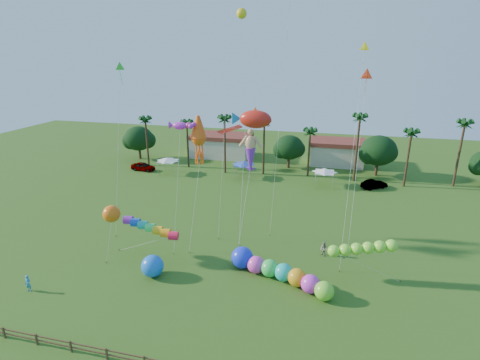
% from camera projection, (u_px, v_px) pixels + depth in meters
% --- Properties ---
extents(ground, '(160.00, 160.00, 0.00)m').
position_uv_depth(ground, '(211.00, 319.00, 31.37)').
color(ground, '#285116').
rests_on(ground, ground).
extents(tree_line, '(69.46, 8.91, 11.00)m').
position_uv_depth(tree_line, '(302.00, 148.00, 69.58)').
color(tree_line, '#3A2819').
rests_on(tree_line, ground).
extents(buildings_row, '(35.00, 7.00, 4.00)m').
position_uv_depth(buildings_row, '(272.00, 150.00, 77.35)').
color(buildings_row, beige).
rests_on(buildings_row, ground).
extents(tent_row, '(31.00, 4.00, 0.60)m').
position_uv_depth(tent_row, '(243.00, 164.00, 65.21)').
color(tent_row, white).
rests_on(tent_row, ground).
extents(car_a, '(4.77, 2.29, 1.57)m').
position_uv_depth(car_a, '(143.00, 167.00, 70.46)').
color(car_a, '#4C4C54').
rests_on(car_a, ground).
extents(car_b, '(4.47, 3.75, 1.44)m').
position_uv_depth(car_b, '(374.00, 184.00, 61.23)').
color(car_b, '#4C4C54').
rests_on(car_b, ground).
extents(spectator_a, '(0.60, 0.39, 1.64)m').
position_uv_depth(spectator_a, '(28.00, 283.00, 34.77)').
color(spectator_a, teal).
rests_on(spectator_a, ground).
extents(spectator_b, '(1.03, 1.02, 1.67)m').
position_uv_depth(spectator_b, '(324.00, 249.00, 40.81)').
color(spectator_b, '#9D9883').
rests_on(spectator_b, ground).
extents(caterpillar_inflatable, '(10.76, 5.80, 2.27)m').
position_uv_depth(caterpillar_inflatable, '(276.00, 271.00, 36.52)').
color(caterpillar_inflatable, '#FE43CB').
rests_on(caterpillar_inflatable, ground).
extents(blue_ball, '(2.23, 2.23, 2.23)m').
position_uv_depth(blue_ball, '(152.00, 266.00, 37.06)').
color(blue_ball, blue).
rests_on(blue_ball, ground).
extents(rainbow_tube, '(8.96, 1.61, 3.73)m').
position_uv_depth(rainbow_tube, '(159.00, 234.00, 38.92)').
color(rainbow_tube, '#F81B42').
rests_on(rainbow_tube, ground).
extents(green_worm, '(9.82, 2.51, 3.64)m').
position_uv_depth(green_worm, '(334.00, 251.00, 36.22)').
color(green_worm, '#84EF35').
rests_on(green_worm, ground).
extents(orange_ball_kite, '(2.22, 2.46, 6.08)m').
position_uv_depth(orange_ball_kite, '(111.00, 214.00, 39.12)').
color(orange_ball_kite, orange).
rests_on(orange_ball_kite, ground).
extents(merman_kite, '(2.14, 5.18, 12.38)m').
position_uv_depth(merman_kite, '(251.00, 153.00, 44.03)').
color(merman_kite, tan).
rests_on(merman_kite, ground).
extents(fish_kite, '(5.53, 6.61, 15.38)m').
position_uv_depth(fish_kite, '(255.00, 119.00, 40.81)').
color(fish_kite, red).
rests_on(fish_kite, ground).
extents(squid_kite, '(2.27, 5.87, 14.70)m').
position_uv_depth(squid_kite, '(199.00, 138.00, 42.10)').
color(squid_kite, '#FF5A14').
rests_on(squid_kite, ground).
extents(lobster_kite, '(3.12, 5.47, 14.11)m').
position_uv_depth(lobster_kite, '(180.00, 126.00, 41.28)').
color(lobster_kite, '#C52AD2').
rests_on(lobster_kite, ground).
extents(delta_kite_red, '(1.40, 3.52, 19.68)m').
position_uv_depth(delta_kite_red, '(366.00, 78.00, 37.70)').
color(delta_kite_red, red).
rests_on(delta_kite_red, ground).
extents(delta_kite_yellow, '(1.12, 4.61, 22.17)m').
position_uv_depth(delta_kite_yellow, '(364.00, 54.00, 35.08)').
color(delta_kite_yellow, yellow).
rests_on(delta_kite_yellow, ground).
extents(delta_kite_green, '(1.51, 3.68, 20.21)m').
position_uv_depth(delta_kite_green, '(120.00, 71.00, 41.73)').
color(delta_kite_green, '#34DC33').
rests_on(delta_kite_green, ground).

